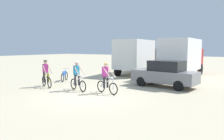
# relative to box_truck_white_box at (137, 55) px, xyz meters

# --- Properties ---
(ground_plane) EXTENTS (120.00, 120.00, 0.00)m
(ground_plane) POSITION_rel_box_truck_white_box_xyz_m (2.06, -10.36, -1.87)
(ground_plane) COLOR beige
(box_truck_white_box) EXTENTS (2.83, 6.90, 3.35)m
(box_truck_white_box) POSITION_rel_box_truck_white_box_xyz_m (0.00, 0.00, 0.00)
(box_truck_white_box) COLOR white
(box_truck_white_box) RESTS_ON ground
(box_truck_avon_van) EXTENTS (2.50, 6.79, 3.35)m
(box_truck_avon_van) POSITION_rel_box_truck_white_box_xyz_m (4.41, 0.02, 0.00)
(box_truck_avon_van) COLOR white
(box_truck_avon_van) RESTS_ON ground
(sedan_parked) EXTENTS (4.38, 2.24, 1.76)m
(sedan_parked) POSITION_rel_box_truck_white_box_xyz_m (4.67, -5.51, -0.99)
(sedan_parked) COLOR slate
(sedan_parked) RESTS_ON ground
(cyclist_orange_shirt) EXTENTS (1.63, 0.77, 1.82)m
(cyclist_orange_shirt) POSITION_rel_box_truck_white_box_xyz_m (-2.02, -9.74, -1.03)
(cyclist_orange_shirt) COLOR black
(cyclist_orange_shirt) RESTS_ON ground
(cyclist_cowboy_hat) EXTENTS (1.67, 0.68, 1.82)m
(cyclist_cowboy_hat) POSITION_rel_box_truck_white_box_xyz_m (0.56, -9.55, -1.03)
(cyclist_cowboy_hat) COLOR black
(cyclist_cowboy_hat) RESTS_ON ground
(cyclist_near_camera) EXTENTS (1.69, 0.62, 1.82)m
(cyclist_near_camera) POSITION_rel_box_truck_white_box_xyz_m (2.49, -9.29, -1.03)
(cyclist_near_camera) COLOR black
(cyclist_near_camera) RESTS_ON ground
(bicycle_spare) EXTENTS (0.90, 1.55, 0.97)m
(bicycle_spare) POSITION_rel_box_truck_white_box_xyz_m (-2.79, -7.28, -1.48)
(bicycle_spare) COLOR black
(bicycle_spare) RESTS_ON ground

